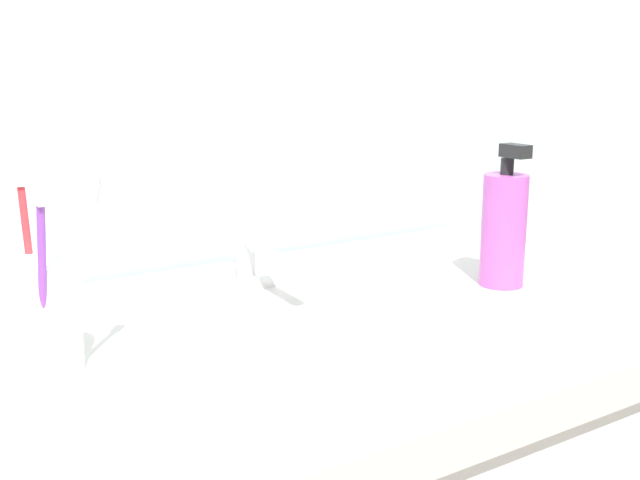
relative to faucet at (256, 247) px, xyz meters
name	(u,v)px	position (x,y,z in m)	size (l,w,h in m)	color
sink_basin	(335,354)	(0.00, -0.18, -0.08)	(0.39, 0.39, 0.09)	white
faucet	(256,247)	(0.00, 0.00, 0.00)	(0.02, 0.18, 0.12)	silver
toothbrush_cup	(42,318)	(-0.29, -0.13, 0.00)	(0.07, 0.07, 0.10)	white
toothbrush_purple	(42,267)	(-0.29, -0.17, 0.06)	(0.01, 0.04, 0.18)	purple
toothbrush_white	(82,263)	(-0.26, -0.16, 0.05)	(0.04, 0.03, 0.18)	white
toothbrush_red	(28,247)	(-0.29, -0.09, 0.06)	(0.01, 0.03, 0.18)	red
soap_dispenser	(504,228)	(0.26, -0.16, 0.02)	(0.06, 0.06, 0.18)	#B24CA5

